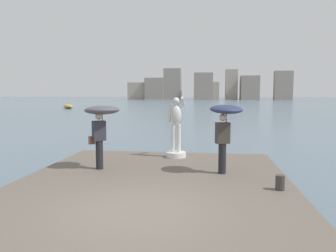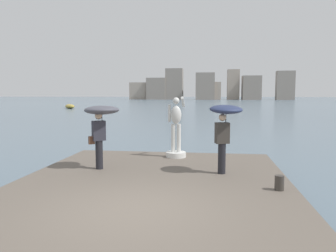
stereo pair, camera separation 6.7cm
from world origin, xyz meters
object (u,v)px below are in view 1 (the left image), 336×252
object	(u,v)px
mooring_bollard	(280,183)
boat_far	(68,106)
statue_white_figure	(176,135)
onlooker_right	(225,120)
onlooker_left	(101,118)

from	to	relation	value
mooring_bollard	boat_far	xyz separation A→B (m)	(-26.82, 48.85, -0.20)
statue_white_figure	boat_far	distance (m)	50.98
boat_far	onlooker_right	bearing A→B (deg)	-61.60
onlooker_right	boat_far	world-z (taller)	onlooker_right
onlooker_left	mooring_bollard	size ratio (longest dim) A/B	5.43
statue_white_figure	mooring_bollard	size ratio (longest dim) A/B	6.13
boat_far	onlooker_left	bearing A→B (deg)	-65.13
statue_white_figure	onlooker_right	distance (m)	2.90
onlooker_right	boat_far	size ratio (longest dim) A/B	0.45
mooring_bollard	onlooker_left	bearing A→B (deg)	161.14
statue_white_figure	mooring_bollard	distance (m)	4.85
onlooker_left	boat_far	xyz separation A→B (m)	(-21.85, 47.15, -1.59)
statue_white_figure	mooring_bollard	bearing A→B (deg)	-52.96
onlooker_right	mooring_bollard	xyz separation A→B (m)	(1.26, -1.56, -1.36)
statue_white_figure	onlooker_right	bearing A→B (deg)	-54.20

